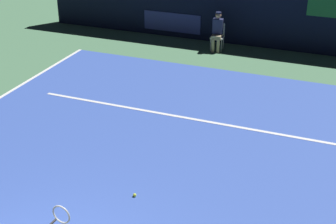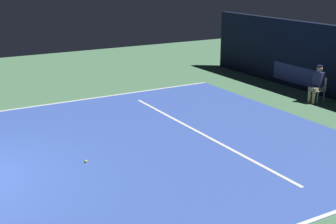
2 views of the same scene
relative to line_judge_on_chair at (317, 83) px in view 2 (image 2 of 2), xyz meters
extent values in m
plane|color=#4C7A56|center=(0.66, -7.25, -0.69)|extent=(30.28, 30.28, 0.00)
cube|color=#3856B2|center=(0.66, -7.25, -0.68)|extent=(10.16, 11.03, 0.01)
cube|color=white|center=(-4.37, -7.25, -0.67)|extent=(0.10, 11.03, 0.01)
cube|color=white|center=(0.66, -5.32, -0.67)|extent=(7.93, 0.10, 0.01)
cube|color=navy|center=(-1.98, 0.84, -0.14)|extent=(2.20, 0.04, 0.70)
cube|color=white|center=(0.00, 0.01, -0.23)|extent=(0.48, 0.44, 0.04)
cube|color=white|center=(-0.02, 0.21, 0.00)|extent=(0.42, 0.07, 0.42)
cylinder|color=#B2B2B7|center=(-0.17, -0.17, -0.46)|extent=(0.03, 0.03, 0.46)
cylinder|color=#B2B2B7|center=(0.20, -0.14, -0.46)|extent=(0.03, 0.03, 0.46)
cylinder|color=#B2B2B7|center=(-0.20, 0.17, -0.46)|extent=(0.03, 0.03, 0.46)
cylinder|color=#B2B2B7|center=(0.17, 0.20, -0.46)|extent=(0.03, 0.03, 0.46)
cube|color=tan|center=(0.01, -0.07, -0.19)|extent=(0.36, 0.43, 0.14)
cylinder|color=tan|center=(-0.07, -0.25, -0.46)|extent=(0.11, 0.11, 0.46)
cylinder|color=tan|center=(0.11, -0.24, -0.46)|extent=(0.11, 0.11, 0.46)
cube|color=#23284C|center=(-0.01, 0.05, 0.14)|extent=(0.36, 0.25, 0.52)
sphere|color=tan|center=(-0.01, 0.05, 0.52)|extent=(0.20, 0.20, 0.20)
cylinder|color=#141933|center=(-0.01, 0.05, 0.61)|extent=(0.19, 0.19, 0.04)
sphere|color=#CCE033|center=(1.04, -8.88, -0.64)|extent=(0.07, 0.07, 0.07)
camera|label=1|loc=(4.69, -16.29, 5.18)|focal=54.99mm
camera|label=2|loc=(10.89, -12.24, 3.78)|focal=48.96mm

